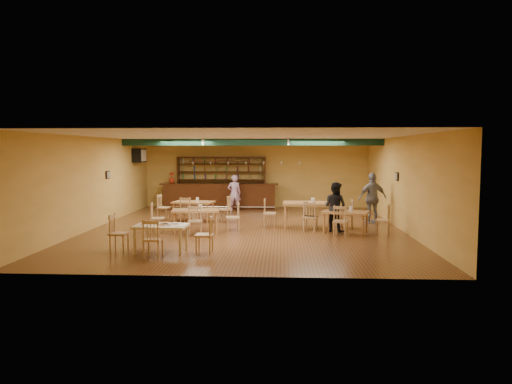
# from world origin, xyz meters

# --- Properties ---
(floor) EXTENTS (12.00, 12.00, 0.00)m
(floor) POSITION_xyz_m (0.00, 0.00, 0.00)
(floor) COLOR #542D18
(floor) RESTS_ON ground
(ceiling_beam) EXTENTS (10.00, 0.30, 0.25)m
(ceiling_beam) POSITION_xyz_m (0.00, 2.80, 2.87)
(ceiling_beam) COLOR #10311F
(ceiling_beam) RESTS_ON ceiling
(track_rail_left) EXTENTS (0.05, 2.50, 0.05)m
(track_rail_left) POSITION_xyz_m (-1.80, 3.40, 2.94)
(track_rail_left) COLOR silver
(track_rail_left) RESTS_ON ceiling
(track_rail_right) EXTENTS (0.05, 2.50, 0.05)m
(track_rail_right) POSITION_xyz_m (1.40, 3.40, 2.94)
(track_rail_right) COLOR silver
(track_rail_right) RESTS_ON ceiling
(ac_unit) EXTENTS (0.34, 0.70, 0.48)m
(ac_unit) POSITION_xyz_m (-4.80, 4.20, 2.35)
(ac_unit) COLOR silver
(ac_unit) RESTS_ON wall_left
(picture_left) EXTENTS (0.04, 0.34, 0.28)m
(picture_left) POSITION_xyz_m (-4.97, 1.00, 1.70)
(picture_left) COLOR black
(picture_left) RESTS_ON wall_left
(picture_right) EXTENTS (0.04, 0.34, 0.28)m
(picture_right) POSITION_xyz_m (4.97, 0.50, 1.70)
(picture_right) COLOR black
(picture_right) RESTS_ON wall_right
(bar_counter) EXTENTS (5.13, 0.85, 1.13)m
(bar_counter) POSITION_xyz_m (-1.55, 5.15, 0.56)
(bar_counter) COLOR black
(bar_counter) RESTS_ON ground
(back_bar_hutch) EXTENTS (3.97, 0.40, 2.28)m
(back_bar_hutch) POSITION_xyz_m (-1.55, 5.78, 1.14)
(back_bar_hutch) COLOR black
(back_bar_hutch) RESTS_ON ground
(poinsettia) EXTENTS (0.34, 0.34, 0.47)m
(poinsettia) POSITION_xyz_m (-3.66, 5.15, 1.37)
(poinsettia) COLOR #B62910
(poinsettia) RESTS_ON bar_counter
(dining_table_a) EXTENTS (1.54, 1.07, 0.71)m
(dining_table_a) POSITION_xyz_m (-2.03, 1.55, 0.36)
(dining_table_a) COLOR #A56D3A
(dining_table_a) RESTS_ON ground
(dining_table_b) EXTENTS (1.68, 1.02, 0.83)m
(dining_table_b) POSITION_xyz_m (2.05, 0.35, 0.42)
(dining_table_b) COLOR #A56D3A
(dining_table_b) RESTS_ON ground
(dining_table_c) EXTENTS (1.56, 1.08, 0.72)m
(dining_table_c) POSITION_xyz_m (-1.53, -0.84, 0.36)
(dining_table_c) COLOR #A56D3A
(dining_table_c) RESTS_ON ground
(dining_table_d) EXTENTS (1.55, 1.22, 0.68)m
(dining_table_d) POSITION_xyz_m (3.14, -0.70, 0.34)
(dining_table_d) COLOR #A56D3A
(dining_table_d) RESTS_ON ground
(near_table) EXTENTS (1.33, 0.88, 0.69)m
(near_table) POSITION_xyz_m (-1.86, -3.78, 0.35)
(near_table) COLOR tan
(near_table) RESTS_ON ground
(pizza_tray) EXTENTS (0.44, 0.44, 0.01)m
(pizza_tray) POSITION_xyz_m (-1.77, -3.78, 0.70)
(pizza_tray) COLOR silver
(pizza_tray) RESTS_ON near_table
(parmesan_shaker) EXTENTS (0.08, 0.08, 0.11)m
(parmesan_shaker) POSITION_xyz_m (-2.28, -3.91, 0.75)
(parmesan_shaker) COLOR #EAE5C6
(parmesan_shaker) RESTS_ON near_table
(napkin_stack) EXTENTS (0.21, 0.17, 0.03)m
(napkin_stack) POSITION_xyz_m (-1.54, -3.59, 0.71)
(napkin_stack) COLOR white
(napkin_stack) RESTS_ON near_table
(pizza_server) EXTENTS (0.33, 0.13, 0.00)m
(pizza_server) POSITION_xyz_m (-1.63, -3.73, 0.71)
(pizza_server) COLOR silver
(pizza_server) RESTS_ON pizza_tray
(side_plate) EXTENTS (0.23, 0.23, 0.01)m
(side_plate) POSITION_xyz_m (-1.36, -3.96, 0.70)
(side_plate) COLOR white
(side_plate) RESTS_ON near_table
(patron_bar) EXTENTS (0.62, 0.48, 1.53)m
(patron_bar) POSITION_xyz_m (-0.82, 4.33, 0.77)
(patron_bar) COLOR #9D52B3
(patron_bar) RESTS_ON ground
(patron_right_a) EXTENTS (0.96, 0.94, 1.56)m
(patron_right_a) POSITION_xyz_m (2.85, -0.45, 0.78)
(patron_right_a) COLOR black
(patron_right_a) RESTS_ON ground
(patron_right_b) EXTENTS (1.13, 0.72, 1.78)m
(patron_right_b) POSITION_xyz_m (4.34, 1.30, 0.89)
(patron_right_b) COLOR gray
(patron_right_b) RESTS_ON ground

